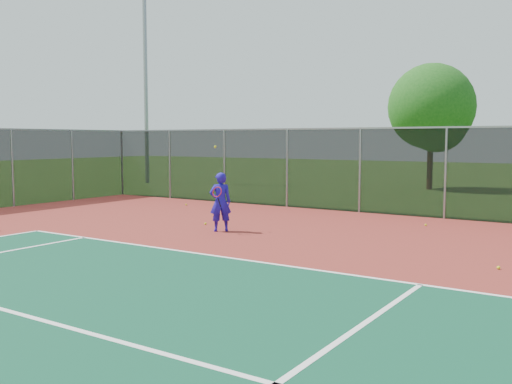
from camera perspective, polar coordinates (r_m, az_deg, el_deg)
ground at (r=9.01m, az=-2.37°, el=-11.69°), size 120.00×120.00×0.00m
court_apron at (r=10.63m, az=4.00°, el=-8.98°), size 30.00×20.00×0.02m
court_lines at (r=6.49m, az=2.58°, el=-18.33°), size 22.10×13.05×0.00m
fence_back at (r=19.68m, az=18.43°, el=1.92°), size 30.00×0.06×3.03m
tennis_player at (r=16.17m, az=-3.58°, el=-0.99°), size 0.72×0.77×2.43m
practice_ball_0 at (r=12.55m, az=23.09°, el=-6.97°), size 0.07×0.07×0.07m
practice_ball_1 at (r=17.52m, az=-5.08°, el=-3.17°), size 0.07×0.07×0.07m
practice_ball_2 at (r=22.67m, az=-7.01°, el=-1.26°), size 0.07×0.07×0.07m
practice_ball_4 at (r=17.95m, az=16.61°, el=-3.17°), size 0.07×0.07×0.07m
floodlight_nw at (r=35.39m, az=-11.01°, el=13.03°), size 0.90×0.40×13.33m
tree_back_left at (r=31.22m, az=17.27°, el=7.79°), size 4.47×4.47×6.56m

